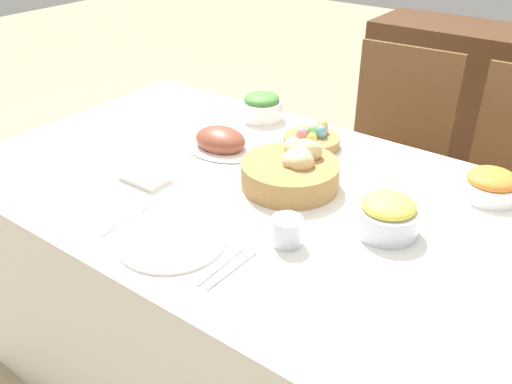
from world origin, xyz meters
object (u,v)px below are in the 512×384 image
Objects in this scene: sideboard at (504,116)px; knife at (222,265)px; pineapple_bowl at (387,215)px; bread_basket at (292,170)px; egg_basket at (312,139)px; spoon at (232,270)px; butter_dish at (145,175)px; fork at (127,220)px; drinking_cup at (287,231)px; ham_platter at (220,142)px; chair_far_center at (388,159)px; dinner_plate at (171,240)px; green_salad_bowl at (262,107)px; carrot_bowl at (491,185)px.

sideboard reaches higher than knife.
bread_basket is at bearing 169.42° from pineapple_bowl.
egg_basket is at bearing 142.24° from pineapple_bowl.
bread_basket reaches higher than egg_basket.
butter_dish is (-0.47, 0.18, 0.01)m from spoon.
egg_basket is at bearing 75.78° from fork.
egg_basket is 2.44× the size of drinking_cup.
fork and knife have the same top height.
ham_platter reaches higher than knife.
drinking_cup reaches higher than knife.
bread_basket is at bearing 32.68° from butter_dish.
chair_far_center reaches higher than bread_basket.
ham_platter is 0.52m from dinner_plate.
dinner_plate is at bearing -69.76° from green_salad_bowl.
egg_basket reaches higher than ham_platter.
chair_far_center is 0.80m from carrot_bowl.
pineapple_bowl is 0.25m from drinking_cup.
carrot_bowl is (0.16, 0.33, -0.01)m from pineapple_bowl.
knife and spoon have the same top height.
pineapple_bowl is at bearing -70.79° from chair_far_center.
carrot_bowl is 0.60× the size of dinner_plate.
egg_basket is 1.08× the size of spoon.
ham_platter is at bearing -113.24° from chair_far_center.
spoon is at bearing -86.21° from chair_far_center.
chair_far_center is at bearing 85.08° from egg_basket.
ham_platter is 0.29m from green_salad_bowl.
carrot_bowl is at bearing 57.76° from drinking_cup.
bread_basket reaches higher than sideboard.
ham_platter is 1.59× the size of knife.
fork is at bearing -102.31° from chair_far_center.
dinner_plate is at bearing -144.63° from drinking_cup.
sideboard is 19.71× the size of drinking_cup.
ham_platter is at bearing 128.55° from knife.
bread_basket is 0.42m from spoon.
dinner_plate is at bearing -138.82° from pineapple_bowl.
sideboard is 5.61× the size of dinner_plate.
egg_basket is 0.68m from fork.
green_salad_bowl is at bearing 136.06° from bread_basket.
carrot_bowl is at bearing -5.08° from green_salad_bowl.
pineapple_bowl is (0.36, -0.87, 0.31)m from chair_far_center.
drinking_cup is at bearing 21.34° from fork.
pineapple_bowl is at bearing -10.74° from ham_platter.
drinking_cup is at bearing -1.71° from butter_dish.
green_salad_bowl is 0.89× the size of spoon.
chair_far_center is 6.08× the size of pineapple_bowl.
carrot_bowl reaches higher than ham_platter.
spoon is (0.03, 0.00, 0.00)m from knife.
egg_basket is 0.55m from butter_dish.
spoon is at bearing -121.15° from pineapple_bowl.
fork is 0.34m from spoon.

